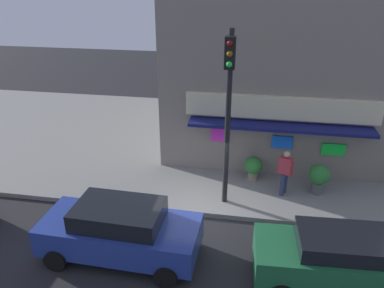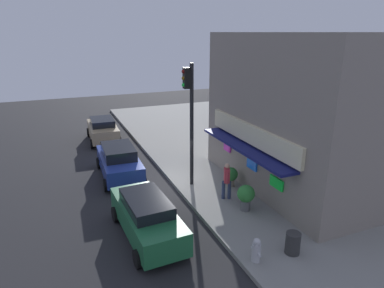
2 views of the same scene
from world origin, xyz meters
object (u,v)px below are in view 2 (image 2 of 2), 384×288
object	(u,v)px
traffic_light	(190,110)
parked_car_blue	(119,161)
trash_can	(293,243)
parked_car_tan	(103,129)
fire_hydrant	(256,250)
pedestrian	(227,179)
potted_plant_by_doorway	(246,195)
potted_plant_by_window	(231,175)
parked_car_green	(147,216)

from	to	relation	value
traffic_light	parked_car_blue	bearing A→B (deg)	-132.43
trash_can	parked_car_tan	world-z (taller)	parked_car_tan
parked_car_tan	parked_car_blue	distance (m)	6.83
fire_hydrant	traffic_light	bearing A→B (deg)	177.74
traffic_light	parked_car_blue	distance (m)	5.10
trash_can	pedestrian	size ratio (longest dim) A/B	0.45
fire_hydrant	trash_can	xyz separation A→B (m)	(0.11, 1.40, -0.03)
parked_car_tan	traffic_light	bearing A→B (deg)	16.50
pedestrian	trash_can	bearing A→B (deg)	2.53
fire_hydrant	parked_car_blue	size ratio (longest dim) A/B	0.19
traffic_light	potted_plant_by_doorway	size ratio (longest dim) A/B	5.23
pedestrian	potted_plant_by_window	bearing A→B (deg)	143.05
parked_car_green	traffic_light	bearing A→B (deg)	137.11
parked_car_blue	fire_hydrant	bearing A→B (deg)	16.61
traffic_light	pedestrian	bearing A→B (deg)	24.62
potted_plant_by_doorway	trash_can	bearing A→B (deg)	-1.25
traffic_light	parked_car_blue	world-z (taller)	traffic_light
pedestrian	parked_car_green	bearing A→B (deg)	-72.30
fire_hydrant	parked_car_green	distance (m)	4.22
potted_plant_by_doorway	potted_plant_by_window	world-z (taller)	potted_plant_by_doorway
traffic_light	potted_plant_by_window	distance (m)	3.81
traffic_light	parked_car_green	bearing A→B (deg)	-42.89
potted_plant_by_window	parked_car_green	xyz separation A→B (m)	(2.43, -4.94, 0.12)
traffic_light	fire_hydrant	distance (m)	7.29
traffic_light	fire_hydrant	world-z (taller)	traffic_light
traffic_light	fire_hydrant	xyz separation A→B (m)	(6.45, -0.25, -3.38)
traffic_light	pedestrian	distance (m)	3.65
parked_car_tan	parked_car_green	size ratio (longest dim) A/B	0.91
potted_plant_by_window	pedestrian	bearing A→B (deg)	-36.95
parked_car_blue	parked_car_green	world-z (taller)	parked_car_blue
fire_hydrant	parked_car_green	size ratio (longest dim) A/B	0.19
parked_car_tan	pedestrian	bearing A→B (deg)	18.01
fire_hydrant	trash_can	bearing A→B (deg)	85.63
trash_can	potted_plant_by_window	size ratio (longest dim) A/B	0.81
potted_plant_by_window	parked_car_green	world-z (taller)	parked_car_green
fire_hydrant	pedestrian	xyz separation A→B (m)	(-4.38, 1.21, 0.54)
trash_can	parked_car_blue	xyz separation A→B (m)	(-9.30, -4.15, 0.32)
traffic_light	parked_car_tan	size ratio (longest dim) A/B	1.41
potted_plant_by_doorway	parked_car_blue	world-z (taller)	parked_car_blue
parked_car_blue	parked_car_green	bearing A→B (deg)	-1.36
trash_can	potted_plant_by_doorway	world-z (taller)	potted_plant_by_doorway
parked_car_blue	trash_can	bearing A→B (deg)	24.03
trash_can	potted_plant_by_window	distance (m)	5.65
potted_plant_by_doorway	parked_car_blue	distance (m)	7.38
trash_can	parked_car_green	world-z (taller)	parked_car_green
traffic_light	trash_can	bearing A→B (deg)	9.94
fire_hydrant	parked_car_blue	distance (m)	9.60
parked_car_tan	trash_can	bearing A→B (deg)	13.88
fire_hydrant	parked_car_tan	distance (m)	16.23
traffic_light	trash_can	distance (m)	7.48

